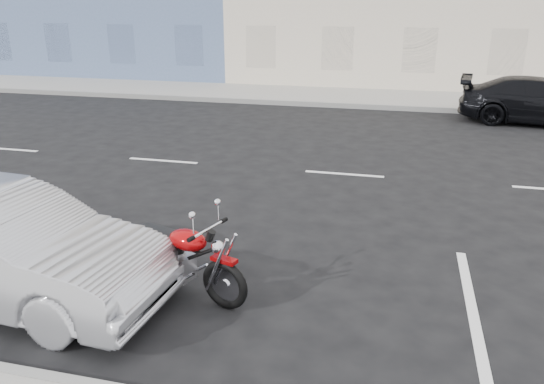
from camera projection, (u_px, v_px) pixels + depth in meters
The scene contains 6 objects.
ground at pixel (447, 182), 10.36m from camera, with size 120.00×120.00×0.00m, color black.
sidewalk_far at pixel (289, 95), 19.39m from camera, with size 80.00×3.40×0.15m, color gray.
curb_far at pixel (279, 103), 17.84m from camera, with size 80.00×0.12×0.16m, color gray.
motorcycle at pixel (226, 275), 5.97m from camera, with size 1.86×0.83×0.96m.
sedan_silver at pixel (2, 248), 6.11m from camera, with size 1.39×4.00×1.32m, color #B3B5BC.
car_far at pixel (542, 101), 14.97m from camera, with size 1.82×4.47×1.30m, color black.
Camera 1 is at (-0.98, -10.34, 3.36)m, focal length 35.00 mm.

